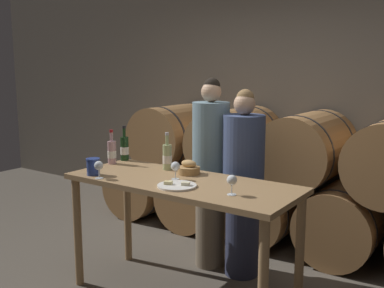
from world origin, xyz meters
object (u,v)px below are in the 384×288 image
object	(u,v)px
person_right	(243,184)
tasting_table	(181,197)
wine_glass_far_left	(99,166)
wine_bottle_white	(167,157)
wine_glass_left	(175,167)
wine_bottle_red	(125,148)
blue_crock	(93,166)
wine_bottle_rose	(112,152)
wine_glass_center	(232,181)
bread_basket	(189,169)
cheese_plate	(177,186)
person_left	(211,172)

from	to	relation	value
person_right	tasting_table	bearing A→B (deg)	-105.64
wine_glass_far_left	wine_bottle_white	bearing A→B (deg)	65.93
tasting_table	wine_glass_left	world-z (taller)	wine_glass_left
wine_bottle_red	wine_glass_far_left	world-z (taller)	wine_bottle_red
blue_crock	wine_glass_far_left	distance (m)	0.13
wine_bottle_red	wine_glass_far_left	xyz separation A→B (m)	(0.30, -0.60, -0.01)
wine_bottle_white	blue_crock	world-z (taller)	wine_bottle_white
wine_bottle_rose	wine_glass_center	xyz separation A→B (m)	(1.32, -0.25, -0.01)
tasting_table	bread_basket	world-z (taller)	bread_basket
person_right	bread_basket	distance (m)	0.53
wine_glass_left	wine_glass_center	size ratio (longest dim) A/B	1.00
wine_bottle_rose	cheese_plate	bearing A→B (deg)	-17.74
person_right	wine_glass_center	bearing A→B (deg)	-66.92
tasting_table	person_right	world-z (taller)	person_right
blue_crock	wine_glass_center	size ratio (longest dim) A/B	0.98
person_left	wine_glass_center	world-z (taller)	person_left
wine_bottle_white	blue_crock	xyz separation A→B (m)	(-0.35, -0.47, -0.03)
blue_crock	person_right	bearing A→B (deg)	46.73
person_right	wine_bottle_white	size ratio (longest dim) A/B	5.18
wine_bottle_red	bread_basket	world-z (taller)	wine_bottle_red
person_left	cheese_plate	distance (m)	0.83
cheese_plate	wine_glass_center	distance (m)	0.42
person_right	wine_bottle_rose	bearing A→B (deg)	-153.56
wine_bottle_rose	wine_glass_far_left	distance (m)	0.53
person_left	blue_crock	size ratio (longest dim) A/B	12.76
wine_bottle_red	wine_glass_center	bearing A→B (deg)	-17.37
person_left	blue_crock	world-z (taller)	person_left
wine_bottle_rose	wine_glass_far_left	size ratio (longest dim) A/B	2.20
tasting_table	cheese_plate	world-z (taller)	cheese_plate
wine_bottle_white	wine_glass_center	size ratio (longest dim) A/B	2.28
person_right	blue_crock	distance (m)	1.22
wine_bottle_red	wine_bottle_rose	world-z (taller)	wine_bottle_red
tasting_table	person_right	size ratio (longest dim) A/B	1.11
blue_crock	bread_basket	world-z (taller)	blue_crock
wine_bottle_red	wine_glass_left	world-z (taller)	wine_bottle_red
wine_bottle_red	wine_glass_center	xyz separation A→B (m)	(1.33, -0.42, -0.01)
cheese_plate	wine_glass_left	distance (m)	0.23
person_right	wine_bottle_rose	size ratio (longest dim) A/B	5.36
bread_basket	wine_bottle_rose	bearing A→B (deg)	-175.14
person_left	wine_glass_far_left	bearing A→B (deg)	-112.64
person_right	wine_bottle_red	xyz separation A→B (m)	(-1.01, -0.33, 0.24)
wine_bottle_white	wine_glass_center	world-z (taller)	wine_bottle_white
wine_bottle_white	wine_bottle_rose	size ratio (longest dim) A/B	1.03
wine_bottle_red	cheese_plate	xyz separation A→B (m)	(0.92, -0.46, -0.10)
tasting_table	cheese_plate	xyz separation A→B (m)	(0.08, -0.16, 0.13)
wine_bottle_rose	cheese_plate	size ratio (longest dim) A/B	1.07
person_left	cheese_plate	world-z (taller)	person_left
tasting_table	wine_glass_far_left	xyz separation A→B (m)	(-0.53, -0.31, 0.22)
cheese_plate	person_right	bearing A→B (deg)	83.27
wine_bottle_rose	wine_glass_left	distance (m)	0.79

